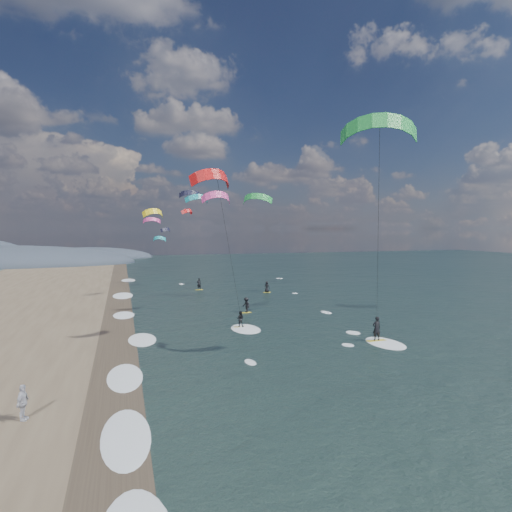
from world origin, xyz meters
name	(u,v)px	position (x,y,z in m)	size (l,w,h in m)	color
ground	(336,391)	(0.00, 0.00, 0.00)	(260.00, 260.00, 0.00)	black
wet_sand_strip	(116,359)	(-12.00, 10.00, 0.00)	(3.00, 240.00, 0.00)	#382D23
kitesurfer_near_a	(380,166)	(5.09, 3.69, 13.42)	(8.22, 9.42, 17.05)	gold
kitesurfer_near_b	(227,232)	(-3.26, 12.74, 8.96)	(6.88, 8.57, 14.38)	gold
far_kitesurfers	(241,294)	(3.05, 31.35, 0.85)	(10.01, 19.88, 1.79)	gold
bg_kite_field	(187,210)	(-0.73, 52.24, 12.39)	(15.58, 67.27, 9.07)	#D83F8C
shoreline_surf	(132,341)	(-10.80, 14.75, 0.00)	(2.40, 79.40, 0.11)	white
beach_walker	(23,403)	(-16.17, 1.20, 0.88)	(1.03, 0.43, 1.75)	silver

